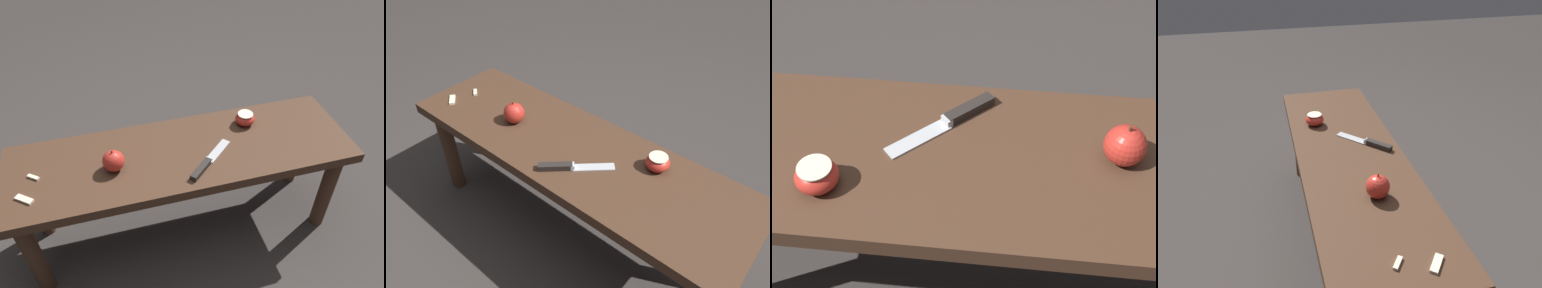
% 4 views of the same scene
% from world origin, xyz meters
% --- Properties ---
extents(ground_plane, '(8.00, 8.00, 0.00)m').
position_xyz_m(ground_plane, '(0.00, 0.00, 0.00)').
color(ground_plane, '#383330').
extents(wooden_bench, '(1.29, 0.39, 0.45)m').
position_xyz_m(wooden_bench, '(0.00, 0.00, 0.38)').
color(wooden_bench, '#472D1E').
rests_on(wooden_bench, ground_plane).
extents(knife, '(0.20, 0.19, 0.02)m').
position_xyz_m(knife, '(-0.06, 0.10, 0.46)').
color(knife, '#B7BABF').
rests_on(knife, wooden_bench).
extents(apple_whole, '(0.08, 0.08, 0.09)m').
position_xyz_m(apple_whole, '(0.25, 0.02, 0.49)').
color(apple_whole, red).
rests_on(apple_whole, wooden_bench).
extents(apple_cut, '(0.08, 0.08, 0.05)m').
position_xyz_m(apple_cut, '(-0.28, -0.09, 0.48)').
color(apple_cut, red).
rests_on(apple_cut, wooden_bench).
extents(apple_slice_near_knife, '(0.06, 0.06, 0.01)m').
position_xyz_m(apple_slice_near_knife, '(0.55, 0.09, 0.46)').
color(apple_slice_near_knife, beige).
rests_on(apple_slice_near_knife, wooden_bench).
extents(apple_slice_center, '(0.04, 0.04, 0.01)m').
position_xyz_m(apple_slice_center, '(0.53, -0.01, 0.46)').
color(apple_slice_center, beige).
rests_on(apple_slice_center, wooden_bench).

